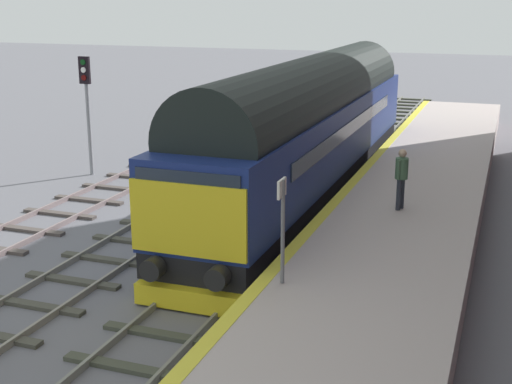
{
  "coord_description": "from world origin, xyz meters",
  "views": [
    {
      "loc": [
        6.1,
        -17.38,
        6.49
      ],
      "look_at": [
        0.2,
        -1.17,
        1.71
      ],
      "focal_mm": 49.32,
      "sensor_mm": 36.0,
      "label": 1
    }
  ],
  "objects_px": {
    "signal_post_near": "(87,100)",
    "waiting_passenger": "(401,173)",
    "platform_number_sign": "(282,216)",
    "diesel_locomotive": "(310,124)"
  },
  "relations": [
    {
      "from": "signal_post_near",
      "to": "waiting_passenger",
      "type": "bearing_deg",
      "value": -17.68
    },
    {
      "from": "platform_number_sign",
      "to": "waiting_passenger",
      "type": "height_order",
      "value": "platform_number_sign"
    },
    {
      "from": "diesel_locomotive",
      "to": "signal_post_near",
      "type": "height_order",
      "value": "diesel_locomotive"
    },
    {
      "from": "signal_post_near",
      "to": "platform_number_sign",
      "type": "xyz_separation_m",
      "value": [
        10.75,
        -9.77,
        -0.44
      ]
    },
    {
      "from": "signal_post_near",
      "to": "platform_number_sign",
      "type": "relative_size",
      "value": 2.08
    },
    {
      "from": "signal_post_near",
      "to": "waiting_passenger",
      "type": "height_order",
      "value": "signal_post_near"
    },
    {
      "from": "signal_post_near",
      "to": "diesel_locomotive",
      "type": "bearing_deg",
      "value": -1.38
    },
    {
      "from": "diesel_locomotive",
      "to": "platform_number_sign",
      "type": "relative_size",
      "value": 9.01
    },
    {
      "from": "platform_number_sign",
      "to": "waiting_passenger",
      "type": "relative_size",
      "value": 1.3
    },
    {
      "from": "platform_number_sign",
      "to": "diesel_locomotive",
      "type": "bearing_deg",
      "value": 102.57
    }
  ]
}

